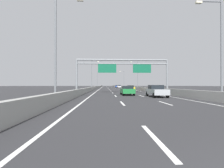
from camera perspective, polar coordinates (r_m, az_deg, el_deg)
The scene contains 52 objects.
ground_plane at distance 101.21m, azimuth -0.58°, elevation -1.15°, with size 260.00×260.00×0.00m, color #2D2D30.
lane_dash_left_0 at distance 5.10m, azimuth 14.80°, elevation -17.87°, with size 0.16×3.00×0.01m, color white.
lane_dash_left_1 at distance 13.80m, azimuth 3.60°, elevation -6.69°, with size 0.16×3.00×0.01m, color white.
lane_dash_left_2 at distance 22.74m, azimuth 1.22°, elevation -4.17°, with size 0.16×3.00×0.01m, color white.
lane_dash_left_3 at distance 31.71m, azimuth 0.18°, elevation -3.06°, with size 0.16×3.00×0.01m, color white.
lane_dash_left_4 at distance 40.70m, azimuth -0.39°, elevation -2.45°, with size 0.16×3.00×0.01m, color white.
lane_dash_left_5 at distance 49.69m, azimuth -0.76°, elevation -2.06°, with size 0.16×3.00×0.01m, color white.
lane_dash_left_6 at distance 58.68m, azimuth -1.01°, elevation -1.78°, with size 0.16×3.00×0.01m, color white.
lane_dash_left_7 at distance 67.67m, azimuth -1.20°, elevation -1.58°, with size 0.16×3.00×0.01m, color white.
lane_dash_left_8 at distance 76.67m, azimuth -1.34°, elevation -1.43°, with size 0.16×3.00×0.01m, color white.
lane_dash_left_9 at distance 85.67m, azimuth -1.45°, elevation -1.31°, with size 0.16×3.00×0.01m, color white.
lane_dash_left_10 at distance 94.67m, azimuth -1.54°, elevation -1.21°, with size 0.16×3.00×0.01m, color white.
lane_dash_left_11 at distance 103.66m, azimuth -1.62°, elevation -1.13°, with size 0.16×3.00×0.01m, color white.
lane_dash_left_12 at distance 112.66m, azimuth -1.68°, elevation -1.06°, with size 0.16×3.00×0.01m, color white.
lane_dash_left_13 at distance 121.66m, azimuth -1.74°, elevation -1.00°, with size 0.16×3.00×0.01m, color white.
lane_dash_left_14 at distance 130.66m, azimuth -1.78°, elevation -0.95°, with size 0.16×3.00×0.01m, color white.
lane_dash_left_15 at distance 139.66m, azimuth -1.82°, elevation -0.91°, with size 0.16×3.00×0.01m, color white.
lane_dash_left_16 at distance 148.66m, azimuth -1.86°, elevation -0.87°, with size 0.16×3.00×0.01m, color white.
lane_dash_left_17 at distance 157.66m, azimuth -1.89°, elevation -0.84°, with size 0.16×3.00×0.01m, color white.
lane_dash_right_1 at distance 14.62m, azimuth 17.86°, elevation -6.32°, with size 0.16×3.00×0.01m, color white.
lane_dash_right_2 at distance 23.25m, azimuth 10.13°, elevation -4.08°, with size 0.16×3.00×0.01m, color white.
lane_dash_right_3 at distance 32.08m, azimuth 6.63°, elevation -3.03°, with size 0.16×3.00×0.01m, color white.
lane_dash_right_4 at distance 40.98m, azimuth 4.65°, elevation -2.43°, with size 0.16×3.00×0.01m, color white.
lane_dash_right_5 at distance 49.92m, azimuth 3.38°, elevation -2.05°, with size 0.16×3.00×0.01m, color white.
lane_dash_right_6 at distance 58.88m, azimuth 2.49°, elevation -1.78°, with size 0.16×3.00×0.01m, color white.
lane_dash_right_7 at distance 67.85m, azimuth 1.84°, elevation -1.58°, with size 0.16×3.00×0.01m, color white.
lane_dash_right_8 at distance 76.82m, azimuth 1.35°, elevation -1.43°, with size 0.16×3.00×0.01m, color white.
lane_dash_right_9 at distance 85.80m, azimuth 0.95°, elevation -1.31°, with size 0.16×3.00×0.01m, color white.
lane_dash_right_10 at distance 94.79m, azimuth 0.63°, elevation -1.21°, with size 0.16×3.00×0.01m, color white.
lane_dash_right_11 at distance 103.78m, azimuth 0.37°, elevation -1.13°, with size 0.16×3.00×0.01m, color white.
lane_dash_right_12 at distance 112.77m, azimuth 0.15°, elevation -1.06°, with size 0.16×3.00×0.01m, color white.
lane_dash_right_13 at distance 121.76m, azimuth -0.04°, elevation -1.00°, with size 0.16×3.00×0.01m, color white.
lane_dash_right_14 at distance 130.75m, azimuth -0.21°, elevation -0.95°, with size 0.16×3.00×0.01m, color white.
lane_dash_right_15 at distance 139.74m, azimuth -0.35°, elevation -0.91°, with size 0.16×3.00×0.01m, color white.
lane_dash_right_16 at distance 148.74m, azimuth -0.47°, elevation -0.87°, with size 0.16×3.00×0.01m, color white.
lane_dash_right_17 at distance 157.73m, azimuth -0.58°, elevation -0.84°, with size 0.16×3.00×0.01m, color white.
edge_line_left at distance 89.18m, azimuth -3.71°, elevation -1.27°, with size 0.16×176.00×0.01m, color white.
edge_line_right at distance 89.56m, azimuth 3.02°, elevation -1.26°, with size 0.16×176.00×0.01m, color white.
barrier_left at distance 111.21m, azimuth -4.30°, elevation -0.83°, with size 0.45×220.00×0.95m.
barrier_right at distance 111.61m, azimuth 2.80°, elevation -0.83°, with size 0.45×220.00×0.95m.
sign_gantry at distance 30.99m, azimuth 3.79°, elevation 5.83°, with size 17.32×0.36×6.36m.
streetlamp_left_near at distance 16.05m, azimuth -18.14°, elevation 13.61°, with size 2.58×0.28×9.50m.
streetlamp_right_near at distance 18.82m, azimuth 33.06°, elevation 11.57°, with size 2.58×0.28×9.50m.
streetlamp_left_mid at distance 55.35m, azimuth -6.81°, elevation 3.71°, with size 2.58×0.28×9.50m.
streetlamp_right_mid at distance 56.21m, azimuth 8.58°, elevation 3.65°, with size 2.58×0.28×9.50m.
streetlamp_left_far at distance 95.27m, azimuth -4.96°, elevation 2.04°, with size 2.58×0.28×9.50m.
streetlamp_right_far at distance 95.78m, azimuth 4.01°, elevation 2.03°, with size 2.58×0.28×9.50m.
green_car at distance 25.01m, azimuth 5.25°, elevation -2.17°, with size 1.75×4.47×1.39m.
blue_car at distance 96.46m, azimuth 1.64°, elevation -0.75°, with size 1.75×4.34×1.42m.
silver_car at distance 21.99m, azimuth 15.11°, elevation -2.31°, with size 1.84×4.25×1.53m.
white_car at distance 81.20m, azimuth 2.42°, elevation -0.85°, with size 1.71×4.30×1.45m.
yellow_car at distance 45.06m, azimuth 6.42°, elevation -1.31°, with size 1.73×4.31×1.42m.
Camera 1 is at (-3.24, -1.14, 1.55)m, focal length 26.47 mm.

